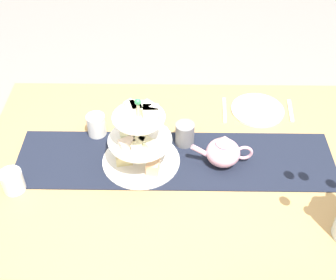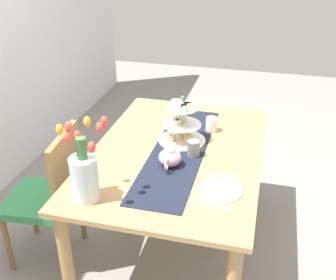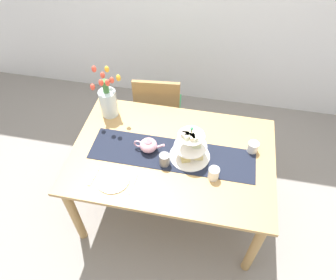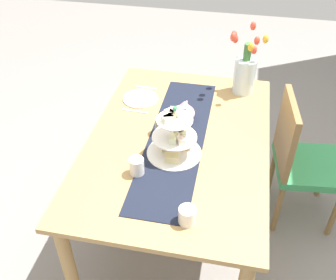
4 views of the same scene
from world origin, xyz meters
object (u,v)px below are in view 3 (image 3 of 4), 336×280
chair_left (158,108)px  tiered_cake_stand (190,147)px  dining_table (172,162)px  cream_jug (253,147)px  knife_left (133,183)px  dinner_plate_left (113,180)px  tulip_vase (108,100)px  fork_left (93,177)px  teapot (148,145)px  mug_white_text (214,173)px  mug_grey (164,160)px

chair_left → tiered_cake_stand: (0.41, -0.74, 0.35)m
dining_table → cream_jug: cream_jug is taller
tiered_cake_stand → knife_left: size_ratio=1.79×
chair_left → dinner_plate_left: size_ratio=3.96×
tulip_vase → fork_left: size_ratio=3.05×
dining_table → knife_left: (-0.22, -0.32, 0.11)m
dining_table → tulip_vase: tulip_vase is taller
dinner_plate_left → knife_left: 0.15m
teapot → tiered_cake_stand: bearing=0.1°
knife_left → mug_white_text: bearing=16.5°
cream_jug → dinner_plate_left: (-0.95, -0.46, -0.04)m
cream_jug → knife_left: 0.93m
dining_table → mug_white_text: bearing=-26.1°
knife_left → dinner_plate_left: bearing=180.0°
teapot → tulip_vase: (-0.41, 0.33, 0.09)m
dinner_plate_left → fork_left: (-0.15, 0.00, -0.00)m
tiered_cake_stand → fork_left: bearing=-153.5°
chair_left → dining_table: bearing=-69.6°
knife_left → mug_grey: bearing=49.8°
tulip_vase → dining_table: bearing=-29.0°
chair_left → dinner_plate_left: chair_left is taller
tiered_cake_stand → teapot: (-0.32, -0.00, -0.05)m
teapot → fork_left: bearing=-135.5°
dinner_plate_left → fork_left: 0.15m
teapot → fork_left: teapot is taller
tiered_cake_stand → teapot: 0.32m
teapot → knife_left: teapot is taller
teapot → knife_left: bearing=-96.0°
dinner_plate_left → cream_jug: bearing=26.0°
mug_white_text → chair_left: bearing=123.7°
teapot → mug_white_text: 0.53m
cream_jug → mug_grey: bearing=-158.0°
tulip_vase → knife_left: size_ratio=2.69×
tiered_cake_stand → mug_white_text: 0.25m
teapot → dinner_plate_left: (-0.18, -0.32, -0.05)m
tulip_vase → cream_jug: tulip_vase is taller
cream_jug → fork_left: bearing=-157.0°
fork_left → tulip_vase: bearing=97.6°
chair_left → mug_grey: size_ratio=9.58×
dining_table → chair_left: chair_left is taller
knife_left → mug_grey: (0.18, 0.21, 0.05)m
tulip_vase → chair_left: bearing=52.1°
chair_left → knife_left: 1.09m
cream_jug → knife_left: size_ratio=0.50×
chair_left → cream_jug: (0.86, -0.59, 0.29)m
teapot → chair_left: bearing=97.1°
tulip_vase → mug_grey: bearing=-38.1°
teapot → fork_left: (-0.32, -0.32, -0.06)m
fork_left → mug_grey: mug_grey is taller
tiered_cake_stand → teapot: tiered_cake_stand is taller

